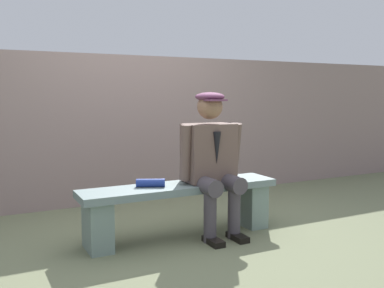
# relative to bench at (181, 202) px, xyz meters

# --- Properties ---
(ground_plane) EXTENTS (30.00, 30.00, 0.00)m
(ground_plane) POSITION_rel_bench_xyz_m (0.00, 0.00, -0.31)
(ground_plane) COLOR #686F50
(bench) EXTENTS (1.79, 0.38, 0.47)m
(bench) POSITION_rel_bench_xyz_m (0.00, 0.00, 0.00)
(bench) COLOR slate
(bench) RESTS_ON ground
(seated_man) EXTENTS (0.60, 0.57, 1.27)m
(seated_man) POSITION_rel_bench_xyz_m (-0.28, 0.05, 0.39)
(seated_man) COLOR brown
(seated_man) RESTS_ON ground
(rolled_magazine) EXTENTS (0.25, 0.16, 0.07)m
(rolled_magazine) POSITION_rel_bench_xyz_m (0.28, -0.02, 0.19)
(rolled_magazine) COLOR navy
(rolled_magazine) RESTS_ON bench
(stadium_wall) EXTENTS (12.00, 0.24, 1.70)m
(stadium_wall) POSITION_rel_bench_xyz_m (0.00, -1.55, 0.54)
(stadium_wall) COLOR gray
(stadium_wall) RESTS_ON ground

